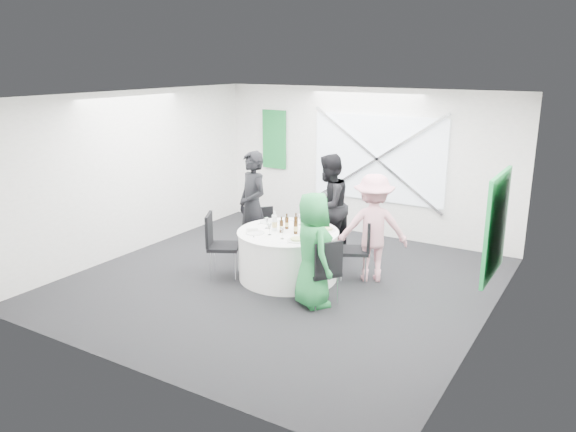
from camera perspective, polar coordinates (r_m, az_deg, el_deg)
The scene contains 48 objects.
floor at distance 8.68m, azimuth -0.69°, elevation -6.68°, with size 6.00×6.00×0.00m, color black.
ceiling at distance 8.04m, azimuth -0.76°, elevation 12.11°, with size 6.00×6.00×0.00m, color silver.
wall_back at distance 10.86m, azimuth 7.72°, elevation 5.44°, with size 6.00×6.00×0.00m, color silver.
wall_front at distance 6.01m, azimuth -16.04°, elevation -3.34°, with size 6.00×6.00×0.00m, color silver.
wall_left at distance 10.12m, azimuth -15.33°, elevation 4.29°, with size 6.00×6.00×0.00m, color silver.
wall_right at distance 7.18m, azimuth 20.06°, elevation -0.63°, with size 6.00×6.00×0.00m, color silver.
window_panel at distance 10.69m, azimuth 9.13°, elevation 5.77°, with size 2.60×0.03×1.60m, color silver.
window_brace_a at distance 10.65m, azimuth 9.05°, elevation 5.74°, with size 0.05×0.05×3.16m, color silver.
window_brace_b at distance 10.65m, azimuth 9.05°, elevation 5.74°, with size 0.05×0.05×3.16m, color silver.
green_banner at distance 11.70m, azimuth -1.41°, elevation 7.79°, with size 0.55×0.04×1.20m, color #146532.
green_sign at distance 7.81m, azimuth 20.40°, elevation -0.92°, with size 0.05×1.20×1.40m, color #18883C.
banquet_table at distance 8.70m, azimuth 0.00°, elevation -3.93°, with size 1.56×1.56×0.76m.
chair_back at distance 9.71m, azimuth 3.00°, elevation -0.85°, with size 0.46×0.47×0.93m.
chair_back_left at distance 9.76m, azimuth -2.35°, elevation -1.18°, with size 0.52×0.52×0.82m.
chair_back_right at distance 8.63m, azimuth 7.29°, elevation -2.93°, with size 0.59×0.59×0.96m.
chair_front_right at distance 7.67m, azimuth 3.70°, elevation -5.26°, with size 0.60×0.60×0.96m.
chair_front_left at distance 8.73m, azimuth -7.17°, elevation -2.45°, with size 0.63×0.63×1.02m.
person_man_back_left at distance 9.44m, azimuth -3.61°, elevation 1.04°, with size 0.67×0.44×1.84m, color black.
person_man_back at distance 9.57m, azimuth 4.14°, elevation 1.03°, with size 0.86×0.47×1.78m, color black.
person_woman_pink at distance 8.59m, azimuth 8.61°, elevation -1.21°, with size 1.07×0.50×1.66m, color pink.
person_woman_green at distance 7.64m, azimuth 2.55°, elevation -3.45°, with size 0.78×0.51×1.60m, color #248740.
plate_back at distance 9.03m, azimuth 2.36°, elevation -0.63°, with size 0.26×0.26×0.01m.
plate_back_left at distance 9.04m, azimuth -1.95°, elevation -0.61°, with size 0.29×0.29×0.01m.
plate_back_right at distance 8.63m, azimuth 4.03°, elevation -1.37°, with size 0.25×0.25×0.04m.
plate_front_right at distance 8.12m, azimuth 0.92°, elevation -2.43°, with size 0.28×0.28×0.04m.
plate_front_left at distance 8.49m, azimuth -3.36°, elevation -1.71°, with size 0.28×0.28×0.01m.
napkin at distance 8.58m, azimuth -3.67°, elevation -1.30°, with size 0.17×0.11×0.05m, color white.
beer_bottle_a at distance 8.67m, azimuth -0.13°, elevation -0.73°, with size 0.06×0.06×0.24m.
beer_bottle_b at distance 8.60m, azimuth 0.80°, elevation -0.77°, with size 0.06×0.06×0.27m.
beer_bottle_c at distance 8.42m, azimuth 0.78°, elevation -1.15°, with size 0.06×0.06×0.27m.
beer_bottle_d at distance 8.49m, azimuth -0.67°, elevation -1.08°, with size 0.06×0.06×0.24m.
green_water_bottle at distance 8.46m, azimuth 1.52°, elevation -0.95°, with size 0.08×0.08×0.31m.
clear_water_bottle at distance 8.57m, azimuth -1.38°, elevation -0.71°, with size 0.08×0.08×0.31m.
wine_glass_a at distance 8.69m, azimuth -2.18°, elevation -0.46°, with size 0.07×0.07×0.17m.
wine_glass_b at distance 8.36m, azimuth -1.89°, elevation -1.11°, with size 0.07×0.07×0.17m.
wine_glass_c at distance 8.87m, azimuth 1.25°, elevation -0.13°, with size 0.07×0.07×0.17m.
wine_glass_d at distance 8.18m, azimuth -0.59°, elevation -1.49°, with size 0.07×0.07×0.17m.
wine_glass_e at distance 8.39m, azimuth 2.32°, elevation -1.07°, with size 0.07×0.07×0.17m.
fork_a at distance 8.40m, azimuth 3.67°, elevation -1.93°, with size 0.01×0.15×0.01m, color silver.
knife_a at distance 8.78m, azimuth 3.55°, elevation -1.16°, with size 0.01×0.15×0.01m, color silver.
fork_b at distance 9.12m, azimuth -0.75°, elevation -0.48°, with size 0.01×0.15×0.01m, color silver.
knife_b at distance 8.97m, azimuth -2.66°, elevation -0.77°, with size 0.01×0.15×0.01m, color silver.
fork_c at distance 8.03m, azimuth 0.36°, elevation -2.73°, with size 0.01×0.15×0.01m, color silver.
knife_c at distance 8.13m, azimuth 2.30°, elevation -2.51°, with size 0.01×0.15×0.01m, color silver.
fork_d at distance 8.94m, azimuth 2.86°, elevation -0.84°, with size 0.01×0.15×0.01m, color silver.
knife_d at distance 9.12m, azimuth 0.56°, elevation -0.47°, with size 0.01×0.15×0.01m, color silver.
fork_e at distance 8.66m, azimuth -3.79°, elevation -1.40°, with size 0.01×0.15×0.01m, color silver.
knife_e at distance 8.35m, azimuth -3.54°, elevation -2.04°, with size 0.01×0.15×0.01m, color silver.
Camera 1 is at (4.25, -6.81, 3.29)m, focal length 35.00 mm.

